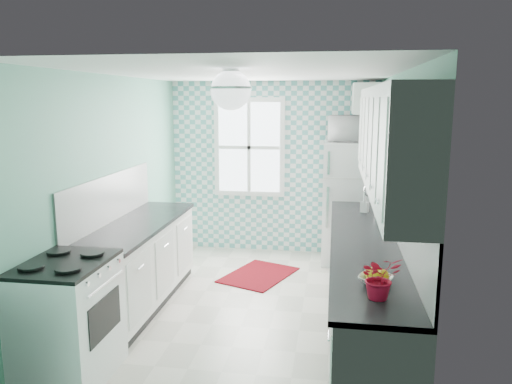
% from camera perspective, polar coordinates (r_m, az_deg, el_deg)
% --- Properties ---
extents(floor, '(3.00, 4.40, 0.02)m').
position_cam_1_polar(floor, '(5.57, -0.93, -13.31)').
color(floor, silver).
rests_on(floor, ground).
extents(ceiling, '(3.00, 4.40, 0.02)m').
position_cam_1_polar(ceiling, '(5.10, -1.02, 13.55)').
color(ceiling, white).
rests_on(ceiling, wall_back).
extents(wall_back, '(3.00, 0.02, 2.50)m').
position_cam_1_polar(wall_back, '(7.35, 1.99, 2.79)').
color(wall_back, '#61A88E').
rests_on(wall_back, floor).
extents(wall_front, '(3.00, 0.02, 2.50)m').
position_cam_1_polar(wall_front, '(3.11, -8.08, -8.25)').
color(wall_front, '#61A88E').
rests_on(wall_front, floor).
extents(wall_left, '(0.02, 4.40, 2.50)m').
position_cam_1_polar(wall_left, '(5.64, -16.25, -0.01)').
color(wall_left, '#61A88E').
rests_on(wall_left, floor).
extents(wall_right, '(0.02, 4.40, 2.50)m').
position_cam_1_polar(wall_right, '(5.15, 15.81, -0.97)').
color(wall_right, '#61A88E').
rests_on(wall_right, floor).
extents(accent_wall, '(3.00, 0.01, 2.50)m').
position_cam_1_polar(accent_wall, '(7.33, 1.97, 2.77)').
color(accent_wall, '#5BABA8').
rests_on(accent_wall, wall_back).
extents(window, '(1.04, 0.05, 1.44)m').
position_cam_1_polar(window, '(7.31, -0.77, 5.13)').
color(window, white).
rests_on(window, wall_back).
extents(backsplash_right, '(0.02, 3.60, 0.51)m').
position_cam_1_polar(backsplash_right, '(4.77, 16.06, -2.56)').
color(backsplash_right, white).
rests_on(backsplash_right, wall_right).
extents(backsplash_left, '(0.02, 2.15, 0.51)m').
position_cam_1_polar(backsplash_left, '(5.58, -16.34, -0.71)').
color(backsplash_left, white).
rests_on(backsplash_left, wall_left).
extents(upper_cabinets_right, '(0.33, 3.20, 0.90)m').
position_cam_1_polar(upper_cabinets_right, '(4.45, 14.87, 5.77)').
color(upper_cabinets_right, white).
rests_on(upper_cabinets_right, wall_right).
extents(upper_cabinet_fridge, '(0.40, 0.74, 0.40)m').
position_cam_1_polar(upper_cabinet_fridge, '(6.86, 12.67, 10.37)').
color(upper_cabinet_fridge, white).
rests_on(upper_cabinet_fridge, wall_right).
extents(ceiling_light, '(0.34, 0.34, 0.35)m').
position_cam_1_polar(ceiling_light, '(4.31, -2.89, 11.59)').
color(ceiling_light, silver).
rests_on(ceiling_light, ceiling).
extents(base_cabinets_right, '(0.60, 3.60, 0.90)m').
position_cam_1_polar(base_cabinets_right, '(4.96, 12.26, -10.88)').
color(base_cabinets_right, white).
rests_on(base_cabinets_right, floor).
extents(countertop_right, '(0.63, 3.60, 0.04)m').
position_cam_1_polar(countertop_right, '(4.81, 12.30, -5.66)').
color(countertop_right, black).
rests_on(countertop_right, base_cabinets_right).
extents(base_cabinets_left, '(0.60, 2.15, 0.90)m').
position_cam_1_polar(base_cabinets_left, '(5.65, -13.28, -8.23)').
color(base_cabinets_left, white).
rests_on(base_cabinets_left, floor).
extents(countertop_left, '(0.63, 2.15, 0.04)m').
position_cam_1_polar(countertop_left, '(5.52, -13.34, -3.62)').
color(countertop_left, black).
rests_on(countertop_left, base_cabinets_left).
extents(fridge, '(0.73, 0.73, 1.68)m').
position_cam_1_polar(fridge, '(6.99, 10.65, -1.19)').
color(fridge, silver).
rests_on(fridge, floor).
extents(stove, '(0.65, 0.81, 0.98)m').
position_cam_1_polar(stove, '(4.40, -20.74, -13.41)').
color(stove, white).
rests_on(stove, floor).
extents(sink, '(0.44, 0.37, 0.53)m').
position_cam_1_polar(sink, '(5.63, 12.03, -3.14)').
color(sink, silver).
rests_on(sink, countertop_right).
extents(rug, '(1.02, 1.18, 0.02)m').
position_cam_1_polar(rug, '(6.53, 0.31, -9.45)').
color(rug, '#681709').
rests_on(rug, floor).
extents(dish_towel, '(0.08, 0.21, 0.33)m').
position_cam_1_polar(dish_towel, '(5.61, 8.66, -7.88)').
color(dish_towel, '#55C0AD').
rests_on(dish_towel, base_cabinets_right).
extents(fruit_bowl, '(0.31, 0.31, 0.06)m').
position_cam_1_polar(fruit_bowl, '(3.74, 13.52, -9.71)').
color(fruit_bowl, white).
rests_on(fruit_bowl, countertop_right).
extents(potted_plant, '(0.33, 0.32, 0.30)m').
position_cam_1_polar(potted_plant, '(3.44, 13.96, -9.44)').
color(potted_plant, '#B72431').
rests_on(potted_plant, countertop_right).
extents(soap_bottle, '(0.11, 0.11, 0.19)m').
position_cam_1_polar(soap_bottle, '(5.97, 12.32, -1.40)').
color(soap_bottle, '#8FA0AD').
rests_on(soap_bottle, countertop_right).
extents(microwave, '(0.64, 0.46, 0.34)m').
position_cam_1_polar(microwave, '(6.86, 10.95, 7.14)').
color(microwave, white).
rests_on(microwave, fridge).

